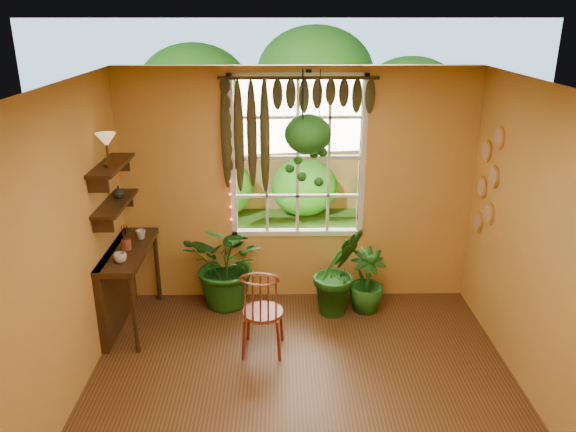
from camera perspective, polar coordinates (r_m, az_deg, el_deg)
name	(u,v)px	position (r m, az deg, el deg)	size (l,w,h in m)	color
floor	(305,421)	(5.02, 1.70, -20.11)	(4.50, 4.50, 0.00)	brown
ceiling	(309,96)	(3.87, 2.12, 12.10)	(4.50, 4.50, 0.00)	white
wall_back	(298,188)	(6.37, 0.98, 2.84)	(4.00, 4.00, 0.00)	#DA904A
wall_left	(41,278)	(4.63, -23.80, -5.78)	(4.50, 4.50, 0.00)	#DA904A
wall_right	(569,275)	(4.80, 26.62, -5.35)	(4.50, 4.50, 0.00)	#DA904A
window	(298,157)	(6.30, 0.99, 5.97)	(1.52, 0.10, 1.86)	silver
valance_vine	(290,107)	(6.06, 0.24, 10.98)	(1.70, 0.12, 1.10)	#38210F
string_lights	(229,155)	(6.22, -6.04, 6.16)	(0.03, 0.03, 1.54)	#FF2633
wall_plates	(487,182)	(6.25, 19.60, 3.26)	(0.04, 0.32, 1.10)	beige
counter_ledge	(121,278)	(6.29, -16.64, -6.08)	(0.40, 1.20, 0.90)	#38210F
shelf_lower	(115,203)	(5.97, -17.12, 1.25)	(0.25, 0.90, 0.04)	#38210F
shelf_upper	(111,165)	(5.86, -17.52, 4.96)	(0.25, 0.90, 0.04)	#38210F
backyard	(303,120)	(10.89, 1.51, 9.75)	(14.00, 10.00, 12.00)	#295117
windsor_chair	(263,324)	(5.68, -2.60, -10.89)	(0.44, 0.46, 1.09)	maroon
potted_plant_left	(229,264)	(6.46, -6.02, -4.83)	(0.95, 0.82, 1.05)	#144412
potted_plant_mid	(338,271)	(6.30, 5.13, -5.59)	(0.56, 0.46, 1.03)	#144412
potted_plant_right	(367,281)	(6.45, 7.99, -6.53)	(0.41, 0.41, 0.73)	#144412
hanging_basket	(308,139)	(5.85, 2.03, 7.83)	(0.48, 0.48, 1.19)	black
cup_a	(120,258)	(5.79, -16.68, -4.09)	(0.12, 0.12, 0.10)	silver
cup_b	(141,234)	(6.32, -14.73, -1.83)	(0.11, 0.11, 0.10)	beige
brush_jar	(126,238)	(6.05, -16.16, -2.11)	(0.09, 0.09, 0.34)	brown
shelf_vase	(119,192)	(6.06, -16.84, 2.37)	(0.12, 0.12, 0.13)	#B2AD99
tiffany_lamp	(106,142)	(5.69, -17.97, 7.16)	(0.20, 0.20, 0.33)	brown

